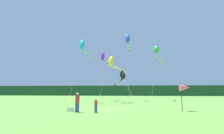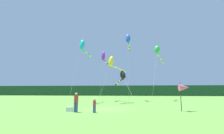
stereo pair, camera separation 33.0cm
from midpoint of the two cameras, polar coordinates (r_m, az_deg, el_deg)
ground_plane at (r=17.02m, az=-2.51°, el=-14.69°), size 120.00×120.00×0.00m
distant_treeline at (r=61.81m, az=3.23°, el=-8.41°), size 108.00×3.38×3.78m
person_adult at (r=14.60m, az=-12.91°, el=-11.82°), size 0.37×0.37×1.69m
person_child at (r=14.08m, az=-6.46°, el=-13.23°), size 0.26×0.26×1.20m
cooler_box at (r=15.45m, az=-15.13°, el=-14.35°), size 0.58×0.33×0.38m
banner_flag_pole at (r=16.40m, az=24.01°, el=-6.76°), size 0.90×0.70×2.62m
kite_cyan at (r=25.68m, az=-10.74°, el=7.33°), size 1.45×7.73×9.89m
kite_black at (r=25.79m, az=3.23°, el=-3.24°), size 3.50×7.64×5.21m
kite_purple at (r=29.62m, az=-3.37°, el=3.47°), size 1.35×6.90×9.10m
kite_yellow at (r=24.45m, az=-0.45°, el=1.69°), size 3.99×3.92×7.19m
kite_green at (r=32.70m, az=15.43°, el=5.52°), size 4.35×9.83×10.70m
kite_blue at (r=31.19m, az=5.29°, el=9.62°), size 0.88×8.36×12.62m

